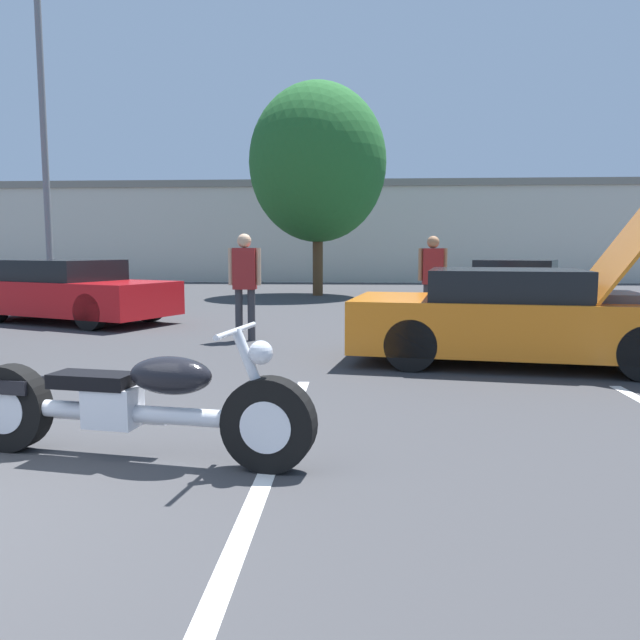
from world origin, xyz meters
The scene contains 10 objects.
parking_stripe_back centered at (2.14, 0.89, 0.00)m, with size 0.12×5.57×0.01m, color white.
far_building centered at (0.00, 25.93, 2.34)m, with size 32.00×4.20×4.40m.
light_pole centered at (-5.83, 14.02, 4.65)m, with size 1.21×0.28×8.53m.
tree_background centered at (1.47, 16.49, 4.07)m, with size 4.21×4.21×6.50m.
motorcycle centered at (1.18, 1.09, 0.39)m, with size 2.59×0.80×0.95m.
show_car_hood_open centered at (4.78, 4.98, 0.60)m, with size 4.38×2.48×2.03m.
parked_car_mid_row centered at (-2.99, 9.02, 0.60)m, with size 4.58×3.26×1.24m.
parked_car_right_row centered at (6.81, 12.87, 0.58)m, with size 4.50×3.27×1.18m.
spectator_near_motorcycle centered at (4.08, 8.39, 1.00)m, with size 0.52×0.22×1.69m.
spectator_far_lot centered at (0.94, 6.75, 1.01)m, with size 0.52×0.22×1.70m.
Camera 1 is at (2.72, -3.02, 1.46)m, focal length 35.00 mm.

